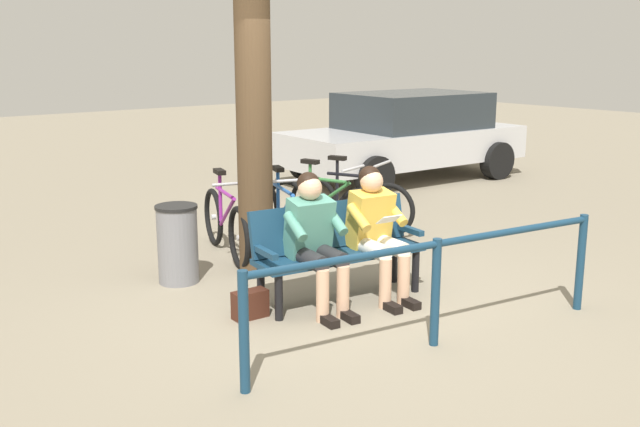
% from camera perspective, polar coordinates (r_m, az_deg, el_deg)
% --- Properties ---
extents(ground_plane, '(40.00, 40.00, 0.00)m').
position_cam_1_polar(ground_plane, '(6.62, 2.18, -7.06)').
color(ground_plane, gray).
extents(bench, '(1.65, 0.70, 0.87)m').
position_cam_1_polar(bench, '(6.67, 1.26, -2.36)').
color(bench, navy).
rests_on(bench, ground).
extents(person_reading, '(0.53, 0.80, 1.20)m').
position_cam_1_polar(person_reading, '(6.67, 4.37, -0.99)').
color(person_reading, gold).
rests_on(person_reading, ground).
extents(person_companion, '(0.53, 0.80, 1.20)m').
position_cam_1_polar(person_companion, '(6.33, -0.39, -1.70)').
color(person_companion, '#4C8C7A').
rests_on(person_companion, ground).
extents(handbag, '(0.31, 0.16, 0.24)m').
position_cam_1_polar(handbag, '(6.30, -5.43, -7.02)').
color(handbag, '#3F1E14').
rests_on(handbag, ground).
extents(tree_trunk, '(0.35, 0.35, 3.67)m').
position_cam_1_polar(tree_trunk, '(7.27, -5.19, 9.50)').
color(tree_trunk, '#4C3823').
rests_on(tree_trunk, ground).
extents(litter_bin, '(0.41, 0.41, 0.77)m').
position_cam_1_polar(litter_bin, '(7.25, -10.96, -2.32)').
color(litter_bin, slate).
rests_on(litter_bin, ground).
extents(bicycle_silver, '(0.77, 1.56, 0.94)m').
position_cam_1_polar(bicycle_silver, '(9.06, 2.37, 0.80)').
color(bicycle_silver, black).
rests_on(bicycle_silver, ground).
extents(bicycle_black, '(0.66, 1.61, 0.94)m').
position_cam_1_polar(bicycle_black, '(8.75, 0.24, 0.38)').
color(bicycle_black, black).
rests_on(bicycle_black, ground).
extents(bicycle_red, '(0.66, 1.61, 0.94)m').
position_cam_1_polar(bicycle_red, '(8.19, -2.87, -0.51)').
color(bicycle_red, black).
rests_on(bicycle_red, ground).
extents(bicycle_green, '(0.60, 1.63, 0.94)m').
position_cam_1_polar(bicycle_green, '(8.06, -7.33, -0.82)').
color(bicycle_green, black).
rests_on(bicycle_green, ground).
extents(railing_fence, '(3.22, 0.56, 0.85)m').
position_cam_1_polar(railing_fence, '(5.65, 9.00, -4.43)').
color(railing_fence, navy).
rests_on(railing_fence, ground).
extents(parked_car, '(4.29, 2.20, 1.47)m').
position_cam_1_polar(parked_car, '(12.66, 6.69, 6.12)').
color(parked_car, silver).
rests_on(parked_car, ground).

